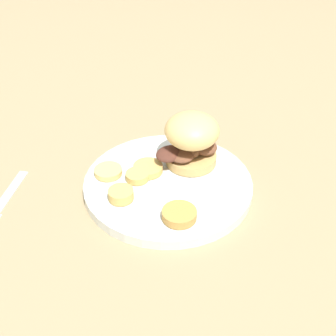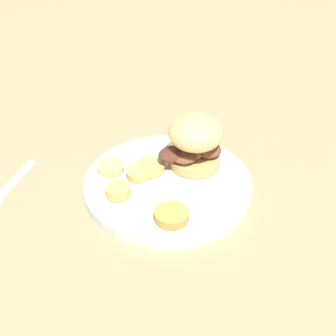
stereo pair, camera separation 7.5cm
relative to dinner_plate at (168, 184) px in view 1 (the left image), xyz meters
The scene contains 9 objects.
ground_plane 0.01m from the dinner_plate, ahead, with size 4.00×4.00×0.00m, color #937F5B.
dinner_plate is the anchor object (origin of this frame).
sandwich 0.08m from the dinner_plate, 147.62° to the left, with size 0.09×0.12×0.09m.
potato_round_0 0.04m from the dinner_plate, 121.93° to the right, with size 0.05×0.05×0.01m, color tan.
potato_round_1 0.05m from the dinner_plate, 86.40° to the right, with size 0.04×0.04×0.01m, color tan.
potato_round_2 0.10m from the dinner_plate, 95.81° to the right, with size 0.05×0.05×0.01m, color #DBB766.
potato_round_3 0.09m from the dinner_plate, 53.65° to the right, with size 0.04×0.04×0.02m, color tan.
potato_round_4 0.09m from the dinner_plate, 14.86° to the left, with size 0.05×0.05×0.01m, color #BC8942.
fork 0.27m from the dinner_plate, 77.01° to the right, with size 0.17×0.04×0.00m.
Camera 1 is at (0.60, 0.05, 0.49)m, focal length 50.00 mm.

